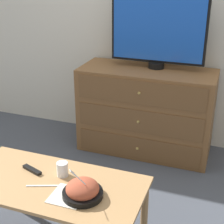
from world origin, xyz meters
The scene contains 9 objects.
ground_plane centered at (0.00, 0.00, 0.00)m, with size 12.00×12.00×0.00m, color #474C56.
dresser centered at (0.02, -0.27, 0.38)m, with size 1.14×0.49×0.75m.
tv centered at (0.07, -0.19, 1.06)m, with size 0.79×0.14×0.60m.
coffee_table centered at (-0.18, -1.57, 0.38)m, with size 1.05×0.51×0.44m.
takeout_bowl centered at (0.03, -1.62, 0.47)m, with size 0.22×0.22×0.19m.
drink_cup centered at (-0.16, -1.49, 0.47)m, with size 0.07×0.07×0.09m.
napkin centered at (-0.04, -1.65, 0.44)m, with size 0.18×0.18×0.00m.
knife centered at (-0.21, -1.62, 0.44)m, with size 0.18×0.08×0.01m.
remote_control centered at (-0.35, -1.51, 0.44)m, with size 0.14×0.08×0.02m.
Camera 1 is at (0.69, -2.96, 1.57)m, focal length 55.00 mm.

